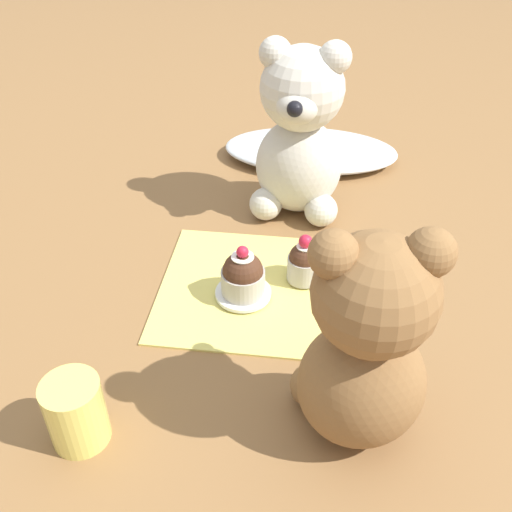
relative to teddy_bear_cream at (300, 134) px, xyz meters
name	(u,v)px	position (x,y,z in m)	size (l,w,h in m)	color
ground_plane	(256,290)	(-0.04, -0.20, -0.13)	(4.00, 4.00, 0.00)	olive
knitted_placemat	(256,288)	(-0.04, -0.20, -0.12)	(0.25, 0.23, 0.01)	#E0D166
tulle_cloth	(311,150)	(0.01, 0.16, -0.11)	(0.30, 0.16, 0.04)	white
teddy_bear_cream	(300,134)	(0.00, 0.00, 0.00)	(0.14, 0.14, 0.26)	beige
teddy_bear_tan	(366,345)	(0.09, -0.40, -0.01)	(0.14, 0.14, 0.25)	olive
cupcake_near_cream_bear	(304,262)	(0.02, -0.18, -0.09)	(0.04, 0.04, 0.07)	#B2ADA3
saucer_plate	(243,293)	(-0.05, -0.22, -0.12)	(0.07, 0.07, 0.01)	white
cupcake_near_tan_bear	(243,276)	(-0.05, -0.22, -0.09)	(0.06, 0.06, 0.07)	#B2ADA3
juice_glass	(76,412)	(-0.19, -0.45, -0.09)	(0.06, 0.06, 0.08)	#EADB66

